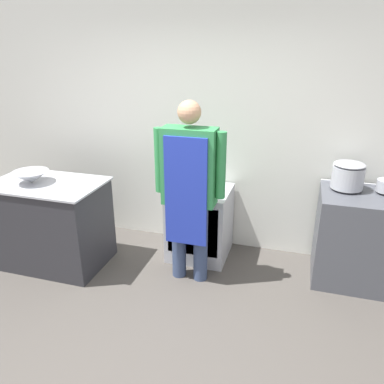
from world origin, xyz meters
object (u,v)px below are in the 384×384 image
at_px(fridge_unit, 200,223).
at_px(stock_pot, 348,175).
at_px(stove, 360,239).
at_px(person_cook, 189,183).
at_px(mixing_bowl, 31,177).

height_order(fridge_unit, stock_pot, stock_pot).
bearing_deg(stock_pot, stove, -31.20).
bearing_deg(person_cook, fridge_unit, 93.16).
relative_size(fridge_unit, mixing_bowl, 2.15).
xyz_separation_m(person_cook, stock_pot, (1.42, 0.55, 0.04)).
bearing_deg(fridge_unit, mixing_bowl, -158.12).
distance_m(person_cook, mixing_bowl, 1.63).
xyz_separation_m(stove, person_cook, (-1.61, -0.44, 0.57)).
height_order(stove, person_cook, person_cook).
distance_m(mixing_bowl, stock_pot, 3.13).
distance_m(fridge_unit, mixing_bowl, 1.82).
bearing_deg(fridge_unit, stove, -1.40).
relative_size(stove, stock_pot, 3.13).
distance_m(fridge_unit, stock_pot, 1.60).
distance_m(stove, person_cook, 1.76).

